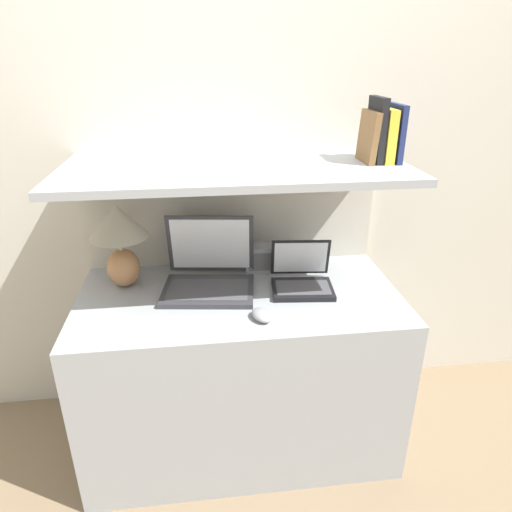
# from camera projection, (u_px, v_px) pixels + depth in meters

# --- Properties ---
(ground_plane) EXTENTS (12.00, 12.00, 0.00)m
(ground_plane) POSITION_uv_depth(u_px,v_px,m) (250.00, 495.00, 1.80)
(ground_plane) COLOR #7A664C
(wall_back) EXTENTS (6.00, 0.05, 2.40)m
(wall_back) POSITION_uv_depth(u_px,v_px,m) (230.00, 155.00, 1.95)
(wall_back) COLOR beige
(wall_back) RESTS_ON ground_plane
(desk) EXTENTS (1.26, 0.63, 0.73)m
(desk) POSITION_uv_depth(u_px,v_px,m) (241.00, 370.00, 1.94)
(desk) COLOR #999EA3
(desk) RESTS_ON ground_plane
(back_riser) EXTENTS (1.26, 0.04, 1.20)m
(back_riser) POSITION_uv_depth(u_px,v_px,m) (233.00, 285.00, 2.15)
(back_riser) COLOR beige
(back_riser) RESTS_ON ground_plane
(shelf) EXTENTS (1.26, 0.57, 0.03)m
(shelf) POSITION_uv_depth(u_px,v_px,m) (236.00, 169.00, 1.66)
(shelf) COLOR #999EA3
(shelf) RESTS_ON back_riser
(table_lamp) EXTENTS (0.23, 0.23, 0.34)m
(table_lamp) POSITION_uv_depth(u_px,v_px,m) (119.00, 235.00, 1.78)
(table_lamp) COLOR #B27A4C
(table_lamp) RESTS_ON desk
(laptop_large) EXTENTS (0.39, 0.35, 0.28)m
(laptop_large) POSITION_uv_depth(u_px,v_px,m) (209.00, 274.00, 1.83)
(laptop_large) COLOR #333338
(laptop_large) RESTS_ON desk
(laptop_small) EXTENTS (0.26, 0.24, 0.18)m
(laptop_small) POSITION_uv_depth(u_px,v_px,m) (302.00, 279.00, 1.84)
(laptop_small) COLOR black
(laptop_small) RESTS_ON desk
(computer_mouse) EXTENTS (0.09, 0.11, 0.03)m
(computer_mouse) POSITION_uv_depth(u_px,v_px,m) (262.00, 315.00, 1.62)
(computer_mouse) COLOR #99999E
(computer_mouse) RESTS_ON desk
(router_box) EXTENTS (0.13, 0.09, 0.11)m
(router_box) POSITION_uv_depth(u_px,v_px,m) (260.00, 258.00, 1.98)
(router_box) COLOR gray
(router_box) RESTS_ON desk
(book_navy) EXTENTS (0.02, 0.16, 0.21)m
(book_navy) POSITION_uv_depth(u_px,v_px,m) (395.00, 133.00, 1.68)
(book_navy) COLOR navy
(book_navy) RESTS_ON shelf
(book_yellow) EXTENTS (0.03, 0.15, 0.19)m
(book_yellow) POSITION_uv_depth(u_px,v_px,m) (385.00, 135.00, 1.68)
(book_yellow) COLOR gold
(book_yellow) RESTS_ON shelf
(book_black) EXTENTS (0.03, 0.14, 0.23)m
(book_black) POSITION_uv_depth(u_px,v_px,m) (376.00, 130.00, 1.67)
(book_black) COLOR black
(book_black) RESTS_ON shelf
(book_brown) EXTENTS (0.03, 0.15, 0.19)m
(book_brown) POSITION_uv_depth(u_px,v_px,m) (368.00, 137.00, 1.68)
(book_brown) COLOR brown
(book_brown) RESTS_ON shelf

